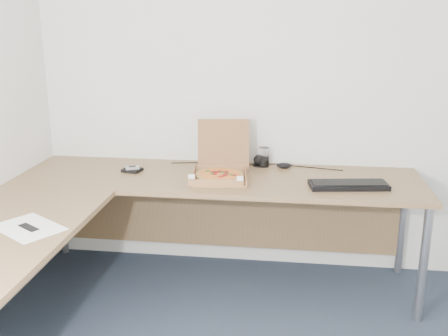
# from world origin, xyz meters

# --- Properties ---
(room_shell) EXTENTS (3.50, 3.50, 2.50)m
(room_shell) POSITION_xyz_m (0.00, 0.00, 1.25)
(room_shell) COLOR silver
(room_shell) RESTS_ON ground
(desk) EXTENTS (2.50, 2.20, 0.73)m
(desk) POSITION_xyz_m (-0.82, 0.97, 0.70)
(desk) COLOR olive
(desk) RESTS_ON ground
(pizza_box) EXTENTS (0.33, 0.38, 0.33)m
(pizza_box) POSITION_xyz_m (-0.49, 1.36, 0.77)
(pizza_box) COLOR #9C6840
(pizza_box) RESTS_ON desk
(drinking_glass) EXTENTS (0.07, 0.07, 0.13)m
(drinking_glass) POSITION_xyz_m (-0.24, 1.66, 0.79)
(drinking_glass) COLOR silver
(drinking_glass) RESTS_ON desk
(keyboard) EXTENTS (0.47, 0.22, 0.03)m
(keyboard) POSITION_xyz_m (0.28, 1.28, 0.74)
(keyboard) COLOR black
(keyboard) RESTS_ON desk
(mouse) EXTENTS (0.11, 0.09, 0.04)m
(mouse) POSITION_xyz_m (-0.10, 1.64, 0.75)
(mouse) COLOR black
(mouse) RESTS_ON desk
(wallet) EXTENTS (0.13, 0.12, 0.02)m
(wallet) POSITION_xyz_m (-1.07, 1.43, 0.74)
(wallet) COLOR black
(wallet) RESTS_ON desk
(phone) EXTENTS (0.10, 0.07, 0.02)m
(phone) POSITION_xyz_m (-1.06, 1.43, 0.76)
(phone) COLOR #B2B5BA
(phone) RESTS_ON wallet
(paper_sheet) EXTENTS (0.40, 0.37, 0.00)m
(paper_sheet) POSITION_xyz_m (-1.27, 0.47, 0.73)
(paper_sheet) COLOR white
(paper_sheet) RESTS_ON desk
(dome_speaker) EXTENTS (0.10, 0.10, 0.08)m
(dome_speaker) POSITION_xyz_m (-0.26, 1.68, 0.77)
(dome_speaker) COLOR black
(dome_speaker) RESTS_ON desk
(cable_bundle) EXTENTS (0.55, 0.11, 0.01)m
(cable_bundle) POSITION_xyz_m (-0.31, 1.68, 0.73)
(cable_bundle) COLOR black
(cable_bundle) RESTS_ON desk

